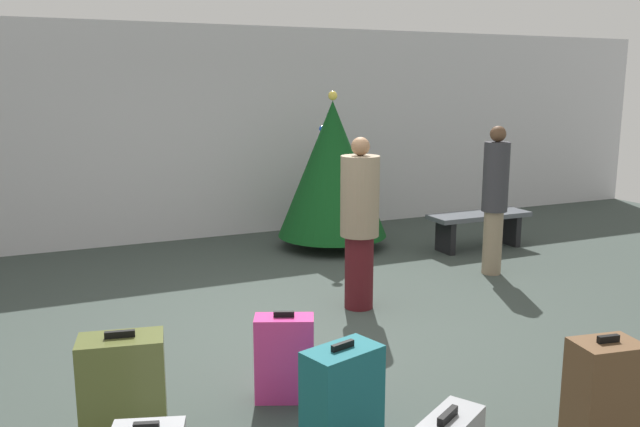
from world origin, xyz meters
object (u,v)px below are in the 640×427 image
holiday_tree (332,169)px  suitcase_1 (342,394)px  suitcase_2 (124,394)px  suitcase_4 (284,358)px  suitcase_3 (602,404)px  waiting_bench (479,222)px  traveller_1 (495,196)px  traveller_0 (360,220)px

holiday_tree → suitcase_1: bearing=-114.4°
suitcase_2 → suitcase_4: suitcase_2 is taller
holiday_tree → suitcase_2: size_ratio=2.74×
holiday_tree → suitcase_3: size_ratio=2.63×
waiting_bench → suitcase_4: suitcase_4 is taller
traveller_1 → traveller_0: bearing=-167.6°
holiday_tree → traveller_1: (1.14, -1.90, -0.15)m
waiting_bench → suitcase_1: size_ratio=2.23×
waiting_bench → traveller_0: (-2.54, -1.45, 0.52)m
traveller_1 → suitcase_2: (-4.41, -2.15, -0.55)m
suitcase_1 → suitcase_2: size_ratio=0.84×
waiting_bench → traveller_1: bearing=-120.1°
waiting_bench → suitcase_2: suitcase_2 is taller
holiday_tree → traveller_0: 2.47m
traveller_1 → suitcase_1: (-3.17, -2.56, -0.61)m
traveller_0 → suitcase_3: (0.00, -2.99, -0.50)m
suitcase_2 → suitcase_3: 2.77m
suitcase_1 → traveller_0: bearing=60.2°
waiting_bench → traveller_1: 1.30m
traveller_1 → suitcase_3: size_ratio=2.16×
traveller_1 → suitcase_1: 4.12m
traveller_1 → suitcase_3: bearing=-119.6°
suitcase_3 → suitcase_4: suitcase_3 is taller
suitcase_3 → suitcase_2: bearing=152.8°
suitcase_3 → suitcase_1: bearing=145.0°
traveller_0 → suitcase_4: bearing=-132.1°
traveller_1 → suitcase_4: traveller_1 is taller
traveller_1 → suitcase_2: traveller_1 is taller
suitcase_1 → suitcase_2: 1.31m
traveller_1 → suitcase_4: 3.87m
waiting_bench → traveller_0: 2.97m
traveller_1 → suitcase_2: 4.94m
holiday_tree → suitcase_1: (-2.03, -4.46, -0.76)m
traveller_0 → suitcase_1: 2.53m
holiday_tree → suitcase_3: 5.42m
suitcase_1 → suitcase_2: bearing=161.6°
traveller_0 → suitcase_3: bearing=-89.9°
traveller_1 → suitcase_4: size_ratio=2.65×
suitcase_2 → traveller_1: bearing=26.0°
waiting_bench → suitcase_2: (-5.00, -3.17, 0.00)m
suitcase_2 → suitcase_3: (2.46, -1.27, 0.02)m
holiday_tree → suitcase_4: bearing=-119.4°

